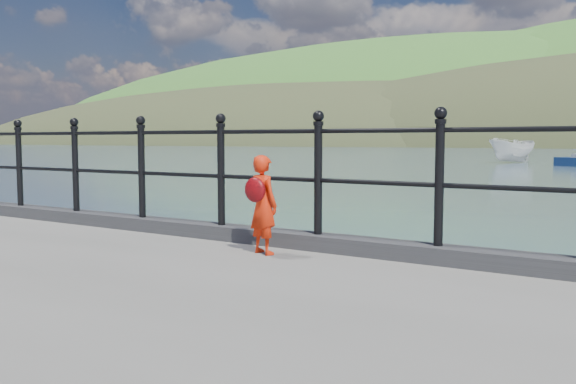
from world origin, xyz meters
The scene contains 5 objects.
ground centered at (0.00, 0.00, 0.00)m, with size 600.00×600.00×0.00m, color #2D4251.
kerb centered at (0.00, -0.15, 1.07)m, with size 60.00×0.30×0.15m, color #28282B.
railing centered at (0.00, -0.15, 1.82)m, with size 18.11×0.11×1.20m.
child centered at (0.29, -0.63, 1.47)m, with size 0.39×0.34×0.92m.
launch_white centered at (-9.32, 52.02, 1.12)m, with size 2.18×5.79×2.24m, color silver.
Camera 1 is at (3.53, -5.23, 2.06)m, focal length 38.00 mm.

